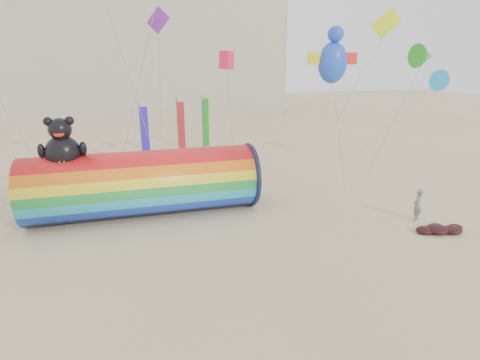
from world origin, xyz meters
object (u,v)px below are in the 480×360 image
object	(u,v)px
hotel_building	(74,45)
fabric_bundle	(440,229)
kite_handler	(417,205)
windsock_assembly	(145,181)

from	to	relation	value
hotel_building	fabric_bundle	bearing A→B (deg)	-65.64
hotel_building	fabric_bundle	size ratio (longest dim) A/B	23.06
kite_handler	windsock_assembly	bearing A→B (deg)	-51.02
windsock_assembly	fabric_bundle	world-z (taller)	windsock_assembly
hotel_building	kite_handler	world-z (taller)	hotel_building
hotel_building	kite_handler	distance (m)	52.24
kite_handler	fabric_bundle	distance (m)	1.78
windsock_assembly	hotel_building	bearing A→B (deg)	100.64
kite_handler	hotel_building	bearing A→B (deg)	-96.75
fabric_bundle	windsock_assembly	bearing A→B (deg)	155.14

